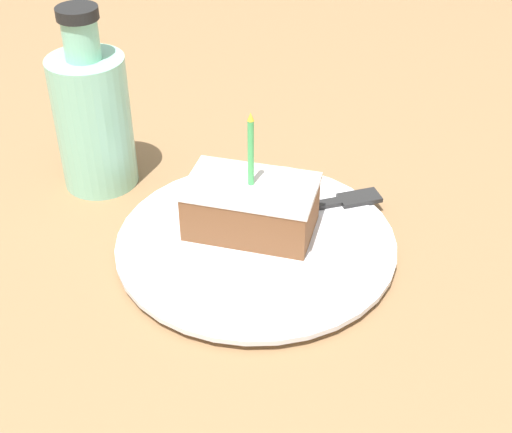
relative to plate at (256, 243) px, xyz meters
name	(u,v)px	position (x,y,z in m)	size (l,w,h in m)	color
ground_plane	(239,252)	(-0.02, -0.02, -0.03)	(2.40, 2.40, 0.04)	olive
plate	(256,243)	(0.00, 0.00, 0.00)	(0.28, 0.28, 0.01)	silver
cake_slice	(250,208)	(-0.01, -0.01, 0.03)	(0.08, 0.13, 0.13)	brown
fork	(309,207)	(-0.06, 0.04, 0.01)	(0.11, 0.17, 0.00)	#262626
bottle	(93,117)	(-0.08, -0.21, 0.08)	(0.08, 0.08, 0.21)	#8CD1B2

